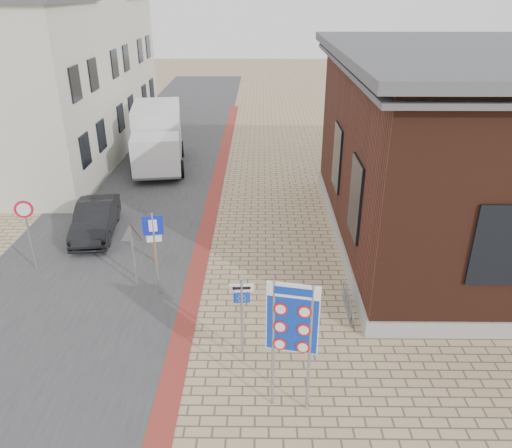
% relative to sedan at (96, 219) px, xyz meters
% --- Properties ---
extents(ground, '(120.00, 120.00, 0.00)m').
position_rel_sedan_xyz_m(ground, '(6.13, -7.14, -0.63)').
color(ground, tan).
rests_on(ground, ground).
extents(road_strip, '(7.00, 60.00, 0.02)m').
position_rel_sedan_xyz_m(road_strip, '(0.63, 7.86, -0.62)').
color(road_strip, '#38383A').
rests_on(road_strip, ground).
extents(curb_strip, '(0.60, 40.00, 0.02)m').
position_rel_sedan_xyz_m(curb_strip, '(4.13, 2.86, -0.61)').
color(curb_strip, maroon).
rests_on(curb_strip, ground).
extents(townhouse_near, '(7.40, 6.40, 8.30)m').
position_rel_sedan_xyz_m(townhouse_near, '(-4.86, 4.86, 3.54)').
color(townhouse_near, beige).
rests_on(townhouse_near, ground).
extents(townhouse_mid, '(7.40, 6.40, 9.10)m').
position_rel_sedan_xyz_m(townhouse_mid, '(-4.86, 10.86, 3.94)').
color(townhouse_mid, beige).
rests_on(townhouse_mid, ground).
extents(townhouse_far, '(7.40, 6.40, 8.30)m').
position_rel_sedan_xyz_m(townhouse_far, '(-4.86, 16.86, 3.54)').
color(townhouse_far, beige).
rests_on(townhouse_far, ground).
extents(bike_rack, '(0.08, 1.80, 0.60)m').
position_rel_sedan_xyz_m(bike_rack, '(8.78, -4.94, -0.36)').
color(bike_rack, slate).
rests_on(bike_rack, ground).
extents(sedan, '(1.77, 3.94, 1.26)m').
position_rel_sedan_xyz_m(sedan, '(0.00, 0.00, 0.00)').
color(sedan, black).
rests_on(sedan, ground).
extents(box_truck, '(3.18, 6.16, 3.07)m').
position_rel_sedan_xyz_m(box_truck, '(0.90, 8.08, 0.96)').
color(box_truck, slate).
rests_on(box_truck, ground).
extents(border_sign, '(1.09, 0.26, 3.23)m').
position_rel_sedan_xyz_m(border_sign, '(6.90, -8.64, 1.71)').
color(border_sign, gray).
rests_on(border_sign, ground).
extents(essen_sign, '(0.60, 0.08, 2.22)m').
position_rel_sedan_xyz_m(essen_sign, '(5.79, -6.84, 0.82)').
color(essen_sign, gray).
rests_on(essen_sign, ground).
extents(parking_sign, '(0.59, 0.16, 2.70)m').
position_rel_sedan_xyz_m(parking_sign, '(3.13, -4.09, 1.23)').
color(parking_sign, gray).
rests_on(parking_sign, ground).
extents(yield_sign, '(0.75, 0.10, 2.10)m').
position_rel_sedan_xyz_m(yield_sign, '(2.33, -3.64, 0.95)').
color(yield_sign, gray).
rests_on(yield_sign, ground).
extents(speed_sign, '(0.57, 0.19, 2.47)m').
position_rel_sedan_xyz_m(speed_sign, '(-1.27, -2.64, 1.04)').
color(speed_sign, gray).
rests_on(speed_sign, ground).
extents(bollard, '(0.11, 0.11, 1.01)m').
position_rel_sedan_xyz_m(bollard, '(2.63, -2.14, -0.12)').
color(bollard, '#FE450D').
rests_on(bollard, ground).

